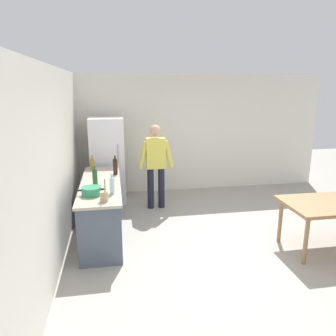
% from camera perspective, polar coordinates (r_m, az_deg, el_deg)
% --- Properties ---
extents(ground_plane, '(14.00, 14.00, 0.00)m').
position_cam_1_polar(ground_plane, '(5.24, 11.39, -13.50)').
color(ground_plane, '#9E998E').
extents(wall_back, '(6.40, 0.12, 2.70)m').
position_cam_1_polar(wall_back, '(7.58, 3.78, 6.18)').
color(wall_back, silver).
rests_on(wall_back, ground_plane).
extents(wall_left, '(0.12, 5.60, 2.70)m').
position_cam_1_polar(wall_left, '(4.70, -19.78, 0.30)').
color(wall_left, silver).
rests_on(wall_left, ground_plane).
extents(kitchen_counter, '(0.64, 2.20, 0.90)m').
position_cam_1_polar(kitchen_counter, '(5.47, -11.70, -7.08)').
color(kitchen_counter, '#4C5666').
rests_on(kitchen_counter, ground_plane).
extents(refrigerator, '(0.70, 0.67, 1.80)m').
position_cam_1_polar(refrigerator, '(6.87, -10.69, 1.29)').
color(refrigerator, white).
rests_on(refrigerator, ground_plane).
extents(person, '(0.70, 0.22, 1.70)m').
position_cam_1_polar(person, '(6.36, -2.19, 1.22)').
color(person, '#1E1E2D').
rests_on(person, ground_plane).
extents(dining_table, '(1.40, 0.90, 0.75)m').
position_cam_1_polar(dining_table, '(5.39, 27.06, -6.24)').
color(dining_table, '#9E754C').
rests_on(dining_table, ground_plane).
extents(cooking_pot, '(0.40, 0.28, 0.12)m').
position_cam_1_polar(cooking_pot, '(4.74, -13.46, -4.01)').
color(cooking_pot, '#2D845B').
rests_on(cooking_pot, kitchen_counter).
extents(utensil_jar, '(0.11, 0.11, 0.32)m').
position_cam_1_polar(utensil_jar, '(4.44, -11.32, -4.89)').
color(utensil_jar, tan).
rests_on(utensil_jar, kitchen_counter).
extents(bottle_wine_dark, '(0.08, 0.08, 0.34)m').
position_cam_1_polar(bottle_wine_dark, '(5.73, -9.37, 0.26)').
color(bottle_wine_dark, black).
rests_on(bottle_wine_dark, kitchen_counter).
extents(bottle_water_clear, '(0.07, 0.07, 0.30)m').
position_cam_1_polar(bottle_water_clear, '(4.72, -9.93, -3.08)').
color(bottle_water_clear, silver).
rests_on(bottle_water_clear, kitchen_counter).
extents(bottle_oil_amber, '(0.06, 0.06, 0.28)m').
position_cam_1_polar(bottle_oil_amber, '(6.13, -13.35, 0.69)').
color(bottle_oil_amber, '#996619').
rests_on(bottle_oil_amber, kitchen_counter).
extents(bottle_wine_green, '(0.08, 0.08, 0.34)m').
position_cam_1_polar(bottle_wine_green, '(5.06, -12.86, -1.81)').
color(bottle_wine_green, '#1E5123').
rests_on(bottle_wine_green, kitchen_counter).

